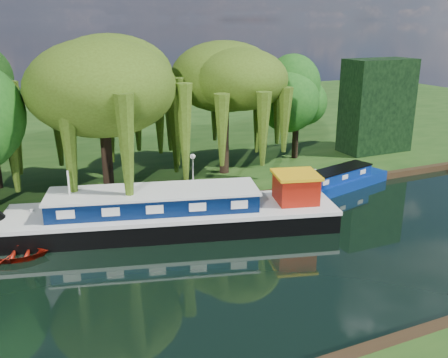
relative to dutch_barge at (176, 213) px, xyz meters
name	(u,v)px	position (x,y,z in m)	size (l,w,h in m)	color
ground	(259,262)	(2.45, -5.64, -0.98)	(120.00, 120.00, 0.00)	black
far_bank	(112,129)	(2.45, 28.36, -0.76)	(120.00, 52.00, 0.45)	#173C10
dutch_barge	(176,213)	(0.00, 0.00, 0.00)	(19.22, 9.05, 3.96)	black
narrowboat	(327,185)	(11.67, 1.63, -0.38)	(11.68, 4.71, 1.69)	navy
red_dinghy	(17,258)	(-8.62, -0.19, -0.98)	(2.24, 3.13, 0.65)	maroon
willow_left	(102,87)	(-2.51, 6.14, 6.61)	(8.20, 8.20, 9.83)	black
willow_right	(224,88)	(6.60, 7.79, 5.89)	(7.23, 7.23, 8.81)	black
tree_far_right	(297,98)	(13.81, 9.23, 4.53)	(4.49, 4.49, 7.34)	black
conifer_hedge	(377,106)	(21.45, 8.36, 3.47)	(6.00, 3.00, 8.00)	black
lamppost	(193,162)	(2.95, 4.86, 1.44)	(0.36, 0.36, 2.56)	silver
mooring_posts	(190,194)	(1.95, 2.76, -0.03)	(19.16, 0.16, 1.00)	silver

